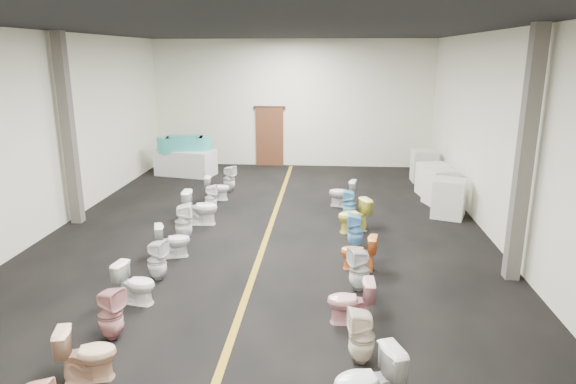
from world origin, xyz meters
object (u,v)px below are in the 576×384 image
Objects in this scene: toilet_left_3 at (110,314)px; toilet_right_1 at (367,382)px; appliance_crate_c at (433,180)px; toilet_right_9 at (342,193)px; toilet_right_4 at (359,269)px; toilet_right_2 at (362,337)px; toilet_right_6 at (355,231)px; appliance_crate_a at (449,198)px; toilet_left_7 at (183,222)px; toilet_left_6 at (173,240)px; appliance_crate_b at (440,187)px; display_table at (186,163)px; toilet_left_11 at (229,179)px; appliance_crate_d at (423,166)px; toilet_left_5 at (157,260)px; toilet_left_4 at (136,283)px; bathtub at (185,144)px; toilet_right_3 at (350,301)px; toilet_right_8 at (350,204)px; toilet_left_9 at (211,198)px; toilet_right_5 at (359,252)px; toilet_left_10 at (217,188)px; toilet_left_2 at (87,353)px; toilet_right_7 at (354,216)px; toilet_left_8 at (201,207)px.

toilet_left_3 is 3.80m from toilet_right_1.
toilet_right_1 is (-2.56, -9.67, -0.05)m from appliance_crate_c.
toilet_right_4 is at bearing 13.72° from toilet_right_9.
toilet_right_2 is 4.23m from toilet_right_6.
appliance_crate_a is 1.16× the size of toilet_left_7.
toilet_left_6 is (-6.15, -3.14, -0.13)m from appliance_crate_a.
appliance_crate_c is at bearing 90.00° from appliance_crate_b.
toilet_left_11 is at bearing -47.12° from display_table.
toilet_right_2 is (-2.56, -10.30, -0.12)m from appliance_crate_d.
toilet_left_5 is 1.10m from toilet_left_6.
display_table reaches higher than toilet_left_4.
display_table is at bearing -9.27° from bathtub.
toilet_right_8 is (0.17, 5.24, -0.00)m from toilet_right_3.
appliance_crate_d is (7.86, -0.29, 0.08)m from display_table.
toilet_right_4 is at bearing -66.61° from bathtub.
toilet_left_9 is 1.01× the size of toilet_right_5.
bathtub reaches higher than toilet_right_3.
toilet_right_2 is 1.05m from toilet_right_3.
toilet_left_10 is at bearing -170.51° from appliance_crate_c.
toilet_right_6 reaches higher than toilet_right_3.
appliance_crate_c is 6.23m from toilet_left_10.
appliance_crate_a is 8.75m from toilet_left_3.
toilet_right_3 is at bearing -111.84° from appliance_crate_b.
toilet_left_10 is at bearing -178.52° from toilet_right_1.
toilet_right_8 reaches higher than toilet_right_5.
toilet_left_7 is (-6.20, -5.89, -0.09)m from appliance_crate_d.
toilet_left_3 is at bearing -167.05° from toilet_left_4.
toilet_right_2 is (5.30, -10.59, -0.04)m from display_table.
toilet_right_2 is at bearing -160.10° from toilet_left_10.
bathtub reaches higher than toilet_left_2.
appliance_crate_c is 1.18× the size of toilet_right_7.
toilet_right_7 is 2.03m from toilet_right_9.
appliance_crate_d is at bearing -59.25° from toilet_left_7.
toilet_left_6 is 1.01× the size of toilet_right_5.
appliance_crate_a is at bearing -27.54° from toilet_left_3.
toilet_left_6 is 0.84× the size of toilet_left_8.
appliance_crate_b is 6.05m from toilet_right_4.
toilet_left_5 is at bearing -127.50° from appliance_crate_d.
appliance_crate_a reaches higher than display_table.
display_table reaches higher than toilet_right_1.
toilet_right_5 is 1.14m from toilet_right_6.
toilet_left_8 is at bearing -14.31° from toilet_left_2.
toilet_left_5 is 3.64m from toilet_right_4.
bathtub is (-0.00, 0.00, 0.64)m from display_table.
toilet_left_8 is at bearing -170.15° from appliance_crate_a.
toilet_left_8 is at bearing -152.62° from appliance_crate_c.
toilet_right_7 is at bearing 175.66° from toilet_right_3.
toilet_right_9 is (-0.21, 3.04, -0.01)m from toilet_right_6.
toilet_left_10 is (-6.15, -0.06, -0.15)m from appliance_crate_b.
toilet_left_2 is (-6.02, -7.20, -0.12)m from appliance_crate_a.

